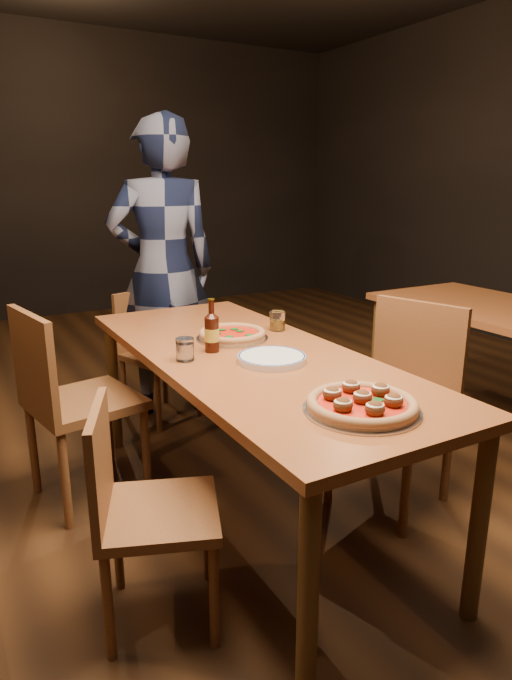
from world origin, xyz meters
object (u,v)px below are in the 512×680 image
chair_main_sw (85,400)px  chair_end (160,354)px  pizza_meatball (362,404)px  chair_main_e (392,405)px  beer_bottle (212,333)px  water_glass (185,349)px  pizza_margherita (232,334)px  plate_stack (272,359)px  table_main (250,369)px  diner (163,270)px  chair_main_nw (160,511)px  amber_glass (277,321)px

chair_main_sw → chair_end: size_ratio=1.16×
chair_main_sw → pizza_meatball: 1.38m
chair_main_e → beer_bottle: (-0.72, 0.34, 0.35)m
chair_main_e → water_glass: chair_main_e is taller
pizza_margherita → plate_stack: 0.38m
pizza_margherita → water_glass: size_ratio=3.57×
pizza_meatball → beer_bottle: 0.83m
chair_end → beer_bottle: size_ratio=3.73×
plate_stack → chair_main_e: bearing=-9.7°
table_main → plate_stack: size_ratio=7.31×
pizza_margherita → plate_stack: size_ratio=1.20×
chair_main_e → pizza_margherita: bearing=-148.5°
chair_main_sw → plate_stack: chair_main_sw is taller
pizza_meatball → pizza_margherita: (0.03, 0.96, -0.00)m
diner → chair_main_e: bearing=116.1°
table_main → diner: size_ratio=1.09×
pizza_meatball → chair_main_nw: bearing=152.6°
chair_main_nw → plate_stack: chair_main_nw is taller
chair_end → beer_bottle: 1.20m
beer_bottle → plate_stack: bearing=-58.8°
chair_main_nw → chair_main_sw: bearing=22.5°
amber_glass → diner: size_ratio=0.05×
pizza_margherita → table_main: bearing=-99.1°
water_glass → chair_end: bearing=75.3°
plate_stack → chair_end: bearing=89.5°
table_main → pizza_meatball: pizza_meatball is taller
chair_main_sw → table_main: bearing=-140.3°
chair_main_nw → chair_main_e: size_ratio=0.84×
chair_main_sw → pizza_meatball: (0.60, -1.21, 0.29)m
pizza_meatball → diner: 2.05m
chair_main_nw → table_main: bearing=-32.6°
plate_stack → water_glass: bearing=147.5°
table_main → beer_bottle: bearing=141.7°
pizza_meatball → pizza_margherita: bearing=88.0°
pizza_meatball → amber_glass: (0.29, 0.99, 0.02)m
pizza_margherita → diner: 1.10m
chair_end → plate_stack: bearing=-110.2°
chair_main_sw → pizza_margherita: bearing=-122.5°
chair_end → water_glass: water_glass is taller
chair_main_e → water_glass: (-0.87, 0.29, 0.31)m
beer_bottle → chair_main_sw: bearing=139.8°
plate_stack → beer_bottle: 0.29m
chair_end → amber_glass: bearing=-93.8°
table_main → amber_glass: 0.42m
chair_main_nw → chair_end: chair_end is taller
diner → table_main: bearing=94.2°
amber_glass → plate_stack: bearing=-124.1°
chair_end → beer_bottle: beer_bottle is taller
chair_main_sw → pizza_meatball: bearing=-164.2°
chair_end → chair_main_e: bearing=-88.6°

